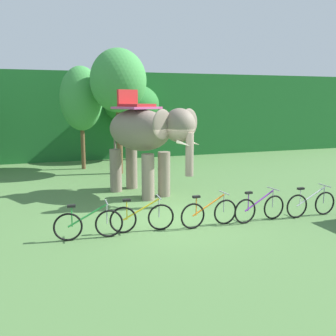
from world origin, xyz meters
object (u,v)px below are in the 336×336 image
(tree_center, at_px, (132,105))
(bike_yellow, at_px, (142,217))
(bike_purple, at_px, (260,208))
(tree_left, at_px, (118,81))
(bike_green, at_px, (89,224))
(elephant, at_px, (145,134))
(bike_white, at_px, (311,204))
(tree_center_right, at_px, (81,99))
(bike_orange, at_px, (209,213))

(tree_center, xyz_separation_m, bike_yellow, (-2.84, -12.30, -2.76))
(bike_purple, bearing_deg, tree_center, 92.44)
(tree_left, distance_m, bike_purple, 9.62)
(bike_green, bearing_deg, elephant, 56.47)
(bike_green, distance_m, bike_white, 6.47)
(tree_left, height_order, elephant, tree_left)
(tree_center_right, bearing_deg, tree_center, 35.56)
(bike_green, height_order, bike_yellow, same)
(tree_left, distance_m, elephant, 4.93)
(tree_left, relative_size, bike_purple, 3.34)
(elephant, bearing_deg, bike_purple, -61.69)
(bike_purple, bearing_deg, bike_green, 178.16)
(tree_center_right, relative_size, bike_purple, 2.95)
(elephant, distance_m, bike_orange, 4.45)
(tree_center_right, distance_m, bike_green, 10.73)
(bike_yellow, relative_size, bike_white, 1.00)
(elephant, relative_size, bike_white, 2.42)
(bike_orange, bearing_deg, elephant, 99.05)
(bike_green, height_order, bike_purple, same)
(tree_center, bearing_deg, bike_purple, -87.56)
(tree_center_right, relative_size, bike_green, 2.94)
(bike_green, xyz_separation_m, bike_yellow, (1.39, 0.10, 0.00))
(elephant, relative_size, bike_green, 2.42)
(elephant, distance_m, bike_purple, 4.96)
(tree_center, bearing_deg, bike_orange, -94.63)
(bike_yellow, bearing_deg, tree_center_right, 91.22)
(tree_center_right, bearing_deg, bike_yellow, -88.78)
(elephant, bearing_deg, tree_center_right, 102.59)
(tree_center, bearing_deg, elephant, -101.00)
(bike_green, xyz_separation_m, bike_purple, (4.77, -0.15, 0.00))
(tree_center_right, distance_m, bike_purple, 11.39)
(tree_left, distance_m, bike_orange, 9.35)
(elephant, height_order, bike_orange, elephant)
(tree_center_right, bearing_deg, elephant, -77.41)
(tree_left, height_order, bike_yellow, tree_left)
(bike_yellow, bearing_deg, tree_left, 81.48)
(bike_white, bearing_deg, elephant, 133.13)
(elephant, height_order, bike_yellow, elephant)
(tree_center_right, height_order, bike_purple, tree_center_right)
(bike_yellow, xyz_separation_m, bike_orange, (1.83, -0.20, 0.00))
(tree_center, relative_size, bike_orange, 2.53)
(tree_center_right, xyz_separation_m, tree_left, (1.46, -1.82, 0.78))
(elephant, height_order, bike_green, elephant)
(tree_center_right, relative_size, elephant, 1.21)
(bike_purple, bearing_deg, tree_left, 104.02)
(tree_center, height_order, elephant, tree_center)
(tree_left, bearing_deg, bike_orange, -86.05)
(bike_yellow, xyz_separation_m, bike_purple, (3.38, -0.25, 0.00))
(bike_orange, distance_m, bike_white, 3.25)
(tree_center, bearing_deg, bike_yellow, -103.01)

